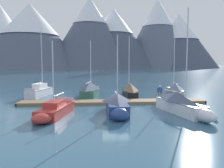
% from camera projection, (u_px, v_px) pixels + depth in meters
% --- Properties ---
extents(ground_plane, '(700.00, 700.00, 0.00)m').
position_uv_depth(ground_plane, '(116.00, 111.00, 21.69)').
color(ground_plane, '#335B75').
extents(mountain_central_massif, '(84.68, 84.68, 50.00)m').
position_uv_depth(mountain_central_massif, '(30.00, 34.00, 174.00)').
color(mountain_central_massif, '#4C566B').
rests_on(mountain_central_massif, ground).
extents(mountain_shoulder_ridge, '(70.60, 70.60, 56.70)m').
position_uv_depth(mountain_shoulder_ridge, '(90.00, 32.00, 182.20)').
color(mountain_shoulder_ridge, '#4C566B').
rests_on(mountain_shoulder_ridge, ground).
extents(mountain_east_summit, '(75.58, 75.58, 51.13)m').
position_uv_depth(mountain_east_summit, '(113.00, 37.00, 194.07)').
color(mountain_east_summit, '#424C60').
rests_on(mountain_east_summit, ground).
extents(mountain_rear_spur, '(65.82, 65.82, 61.39)m').
position_uv_depth(mountain_rear_spur, '(157.00, 32.00, 202.71)').
color(mountain_rear_spur, slate).
rests_on(mountain_rear_spur, ground).
extents(mountain_north_horn, '(70.91, 70.91, 48.69)m').
position_uv_depth(mountain_north_horn, '(178.00, 39.00, 203.11)').
color(mountain_north_horn, '#424C60').
rests_on(mountain_north_horn, ground).
extents(dock, '(21.02, 2.60, 0.30)m').
position_uv_depth(dock, '(113.00, 102.00, 25.65)').
color(dock, '#846B4C').
rests_on(dock, ground).
extents(sailboat_nearest_berth, '(2.72, 6.59, 9.00)m').
position_uv_depth(sailboat_nearest_berth, '(41.00, 91.00, 31.12)').
color(sailboat_nearest_berth, silver).
rests_on(sailboat_nearest_berth, ground).
extents(sailboat_second_berth, '(2.80, 6.43, 6.42)m').
position_uv_depth(sailboat_second_berth, '(54.00, 110.00, 19.24)').
color(sailboat_second_berth, '#B2332D').
rests_on(sailboat_second_berth, ground).
extents(sailboat_mid_dock_port, '(2.64, 7.67, 7.64)m').
position_uv_depth(sailboat_mid_dock_port, '(90.00, 89.00, 31.19)').
color(sailboat_mid_dock_port, '#336B56').
rests_on(sailboat_mid_dock_port, ground).
extents(sailboat_mid_dock_starboard, '(2.00, 5.88, 6.95)m').
position_uv_depth(sailboat_mid_dock_starboard, '(117.00, 104.00, 20.26)').
color(sailboat_mid_dock_starboard, navy).
rests_on(sailboat_mid_dock_starboard, ground).
extents(sailboat_far_berth, '(1.72, 6.44, 8.12)m').
position_uv_depth(sailboat_far_berth, '(130.00, 90.00, 30.69)').
color(sailboat_far_berth, black).
rests_on(sailboat_far_berth, ground).
extents(sailboat_outer_slip, '(3.19, 7.48, 9.18)m').
position_uv_depth(sailboat_outer_slip, '(181.00, 104.00, 20.20)').
color(sailboat_outer_slip, white).
rests_on(sailboat_outer_slip, ground).
extents(sailboat_end_of_dock, '(2.15, 6.41, 8.54)m').
position_uv_depth(sailboat_end_of_dock, '(175.00, 89.00, 32.36)').
color(sailboat_end_of_dock, '#93939E').
rests_on(sailboat_end_of_dock, ground).
extents(person_on_dock, '(0.54, 0.36, 1.69)m').
position_uv_depth(person_on_dock, '(160.00, 91.00, 26.41)').
color(person_on_dock, brown).
rests_on(person_on_dock, dock).
extents(mooring_buoy_channel_marker, '(0.42, 0.42, 0.50)m').
position_uv_depth(mooring_buoy_channel_marker, '(215.00, 118.00, 18.03)').
color(mooring_buoy_channel_marker, white).
rests_on(mooring_buoy_channel_marker, ground).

